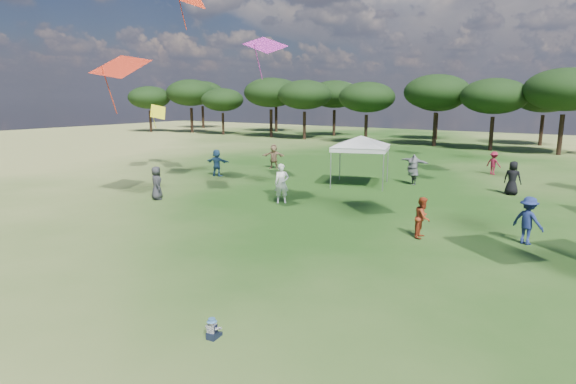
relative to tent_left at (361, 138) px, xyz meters
name	(u,v)px	position (x,y,z in m)	size (l,w,h in m)	color
tree_line	(557,93)	(7.39, 26.72, 2.65)	(108.78, 17.63, 7.77)	black
tent_left	(361,138)	(0.00, 0.00, 0.00)	(5.96, 5.96, 3.20)	gray
toddler	(213,329)	(5.27, -18.35, -2.56)	(0.33, 0.36, 0.47)	black
festival_crowd	(400,177)	(2.79, -0.94, -1.90)	(27.41, 18.70, 1.93)	black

